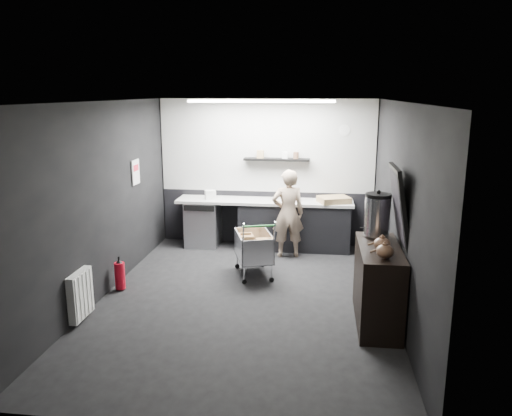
# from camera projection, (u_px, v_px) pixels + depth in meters

# --- Properties ---
(floor) EXTENTS (5.50, 5.50, 0.00)m
(floor) POSITION_uv_depth(u_px,v_px,m) (245.00, 300.00, 6.93)
(floor) COLOR black
(floor) RESTS_ON ground
(ceiling) EXTENTS (5.50, 5.50, 0.00)m
(ceiling) POSITION_uv_depth(u_px,v_px,m) (244.00, 102.00, 6.31)
(ceiling) COLOR white
(ceiling) RESTS_ON wall_back
(wall_back) EXTENTS (5.50, 0.00, 5.50)m
(wall_back) POSITION_uv_depth(u_px,v_px,m) (266.00, 173.00, 9.28)
(wall_back) COLOR black
(wall_back) RESTS_ON floor
(wall_front) EXTENTS (5.50, 0.00, 5.50)m
(wall_front) POSITION_uv_depth(u_px,v_px,m) (193.00, 282.00, 3.96)
(wall_front) COLOR black
(wall_front) RESTS_ON floor
(wall_left) EXTENTS (0.00, 5.50, 5.50)m
(wall_left) POSITION_uv_depth(u_px,v_px,m) (101.00, 201.00, 6.87)
(wall_left) COLOR black
(wall_left) RESTS_ON floor
(wall_right) EXTENTS (0.00, 5.50, 5.50)m
(wall_right) POSITION_uv_depth(u_px,v_px,m) (399.00, 210.00, 6.37)
(wall_right) COLOR black
(wall_right) RESTS_ON floor
(kitchen_wall_panel) EXTENTS (3.95, 0.02, 1.70)m
(kitchen_wall_panel) POSITION_uv_depth(u_px,v_px,m) (266.00, 146.00, 9.14)
(kitchen_wall_panel) COLOR #B2B3AE
(kitchen_wall_panel) RESTS_ON wall_back
(dado_panel) EXTENTS (3.95, 0.02, 1.00)m
(dado_panel) POSITION_uv_depth(u_px,v_px,m) (266.00, 217.00, 9.45)
(dado_panel) COLOR black
(dado_panel) RESTS_ON wall_back
(floating_shelf) EXTENTS (1.20, 0.22, 0.04)m
(floating_shelf) POSITION_uv_depth(u_px,v_px,m) (277.00, 159.00, 9.06)
(floating_shelf) COLOR black
(floating_shelf) RESTS_ON wall_back
(wall_clock) EXTENTS (0.20, 0.03, 0.20)m
(wall_clock) POSITION_uv_depth(u_px,v_px,m) (344.00, 130.00, 8.89)
(wall_clock) COLOR silver
(wall_clock) RESTS_ON wall_back
(poster) EXTENTS (0.02, 0.30, 0.40)m
(poster) POSITION_uv_depth(u_px,v_px,m) (136.00, 172.00, 8.08)
(poster) COLOR silver
(poster) RESTS_ON wall_left
(poster_red_band) EXTENTS (0.02, 0.22, 0.10)m
(poster_red_band) POSITION_uv_depth(u_px,v_px,m) (136.00, 168.00, 8.06)
(poster_red_band) COLOR red
(poster_red_band) RESTS_ON poster
(radiator) EXTENTS (0.10, 0.50, 0.60)m
(radiator) POSITION_uv_depth(u_px,v_px,m) (80.00, 295.00, 6.22)
(radiator) COLOR silver
(radiator) RESTS_ON wall_left
(ceiling_strip) EXTENTS (2.40, 0.20, 0.04)m
(ceiling_strip) POSITION_uv_depth(u_px,v_px,m) (261.00, 101.00, 8.11)
(ceiling_strip) COLOR white
(ceiling_strip) RESTS_ON ceiling
(prep_counter) EXTENTS (3.20, 0.61, 0.90)m
(prep_counter) POSITION_uv_depth(u_px,v_px,m) (272.00, 224.00, 9.14)
(prep_counter) COLOR black
(prep_counter) RESTS_ON floor
(person) EXTENTS (0.63, 0.48, 1.54)m
(person) POSITION_uv_depth(u_px,v_px,m) (288.00, 214.00, 8.60)
(person) COLOR beige
(person) RESTS_ON floor
(shopping_cart) EXTENTS (0.74, 1.00, 0.93)m
(shopping_cart) POSITION_uv_depth(u_px,v_px,m) (254.00, 248.00, 7.78)
(shopping_cart) COLOR silver
(shopping_cart) RESTS_ON floor
(sideboard) EXTENTS (0.56, 1.32, 1.97)m
(sideboard) POSITION_uv_depth(u_px,v_px,m) (379.00, 274.00, 6.16)
(sideboard) COLOR black
(sideboard) RESTS_ON floor
(fire_extinguisher) EXTENTS (0.15, 0.15, 0.49)m
(fire_extinguisher) POSITION_uv_depth(u_px,v_px,m) (120.00, 275.00, 7.22)
(fire_extinguisher) COLOR #B70C1D
(fire_extinguisher) RESTS_ON floor
(cardboard_box) EXTENTS (0.63, 0.56, 0.10)m
(cardboard_box) POSITION_uv_depth(u_px,v_px,m) (334.00, 200.00, 8.85)
(cardboard_box) COLOR #9B7E52
(cardboard_box) RESTS_ON prep_counter
(pink_tub) EXTENTS (0.18, 0.18, 0.18)m
(pink_tub) POSITION_uv_depth(u_px,v_px,m) (294.00, 196.00, 8.97)
(pink_tub) COLOR #F7D6D7
(pink_tub) RESTS_ON prep_counter
(white_container) EXTENTS (0.23, 0.20, 0.16)m
(white_container) POSITION_uv_depth(u_px,v_px,m) (210.00, 195.00, 9.12)
(white_container) COLOR silver
(white_container) RESTS_ON prep_counter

